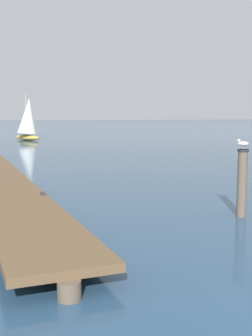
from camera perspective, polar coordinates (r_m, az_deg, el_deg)
floating_dock at (r=16.48m, az=-16.30°, el=-1.44°), size 3.82×20.77×0.53m
mooring_piling at (r=11.90m, az=15.07°, el=-1.77°), size 0.30×0.30×1.82m
perched_seagull at (r=11.79m, az=15.26°, el=3.13°), size 0.35×0.26×0.27m
distant_sailboat at (r=46.35m, az=-12.82°, el=6.28°), size 3.11×3.98×4.92m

